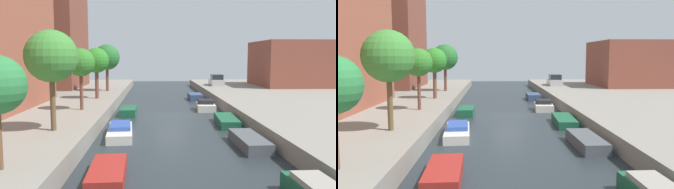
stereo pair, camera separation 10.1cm
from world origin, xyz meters
TOP-DOWN VIEW (x-y plane):
  - ground_plane at (0.00, 0.00)m, footprint 84.00×84.00m
  - apartment_tower_far at (-16.00, 17.17)m, footprint 10.00×11.15m
  - low_block_right at (18.00, 18.31)m, footprint 10.00×10.59m
  - street_tree_1 at (-6.90, -10.29)m, footprint 2.82×2.82m
  - street_tree_2 at (-6.90, -2.84)m, footprint 2.12×2.12m
  - street_tree_3 at (-6.90, 4.36)m, footprint 2.40×2.40m
  - street_tree_4 at (-6.90, 11.91)m, footprint 3.00×3.00m
  - parked_car at (7.46, 19.37)m, footprint 1.89×4.52m
  - moored_boat_left_1 at (-3.32, -15.44)m, footprint 1.53×3.72m
  - moored_boat_left_2 at (-3.56, -7.60)m, footprint 1.80×4.68m
  - moored_boat_left_3 at (-3.62, 0.53)m, footprint 1.35×3.28m
  - moored_boat_right_1 at (3.86, -10.48)m, footprint 1.47×4.23m
  - moored_boat_right_2 at (3.94, -4.13)m, footprint 1.60×4.38m
  - moored_boat_right_3 at (3.44, 2.87)m, footprint 1.81×3.26m
  - moored_boat_right_4 at (3.43, 11.02)m, footprint 1.49×3.27m

SIDE VIEW (x-z plane):
  - ground_plane at x=0.00m, z-range 0.00..0.00m
  - moored_boat_right_2 at x=3.94m, z-range 0.00..0.59m
  - moored_boat_left_1 at x=-3.32m, z-range 0.00..0.60m
  - moored_boat_right_1 at x=3.86m, z-range 0.00..0.63m
  - moored_boat_left_3 at x=-3.62m, z-range 0.00..0.65m
  - moored_boat_left_2 at x=-3.56m, z-range -0.06..0.73m
  - moored_boat_right_4 at x=3.43m, z-range 0.00..0.70m
  - moored_boat_right_3 at x=3.44m, z-range -0.08..0.91m
  - parked_car at x=7.46m, z-range 0.87..2.42m
  - low_block_right at x=18.00m, z-range 1.00..7.14m
  - street_tree_2 at x=-6.90m, z-range 2.22..6.87m
  - street_tree_3 at x=-6.90m, z-range 2.17..7.03m
  - street_tree_4 at x=-6.90m, z-range 2.20..7.66m
  - street_tree_1 at x=-6.90m, z-range 2.28..7.72m
  - apartment_tower_far at x=-16.00m, z-range 1.00..19.93m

